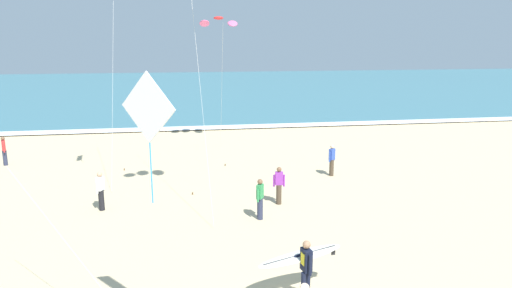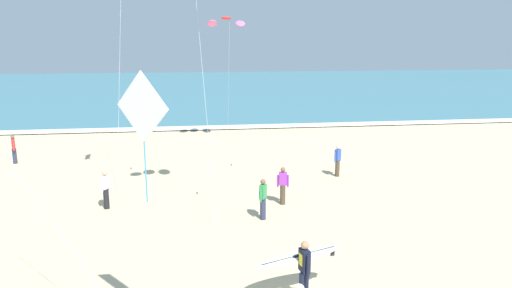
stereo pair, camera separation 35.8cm
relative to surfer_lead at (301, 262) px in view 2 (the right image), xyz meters
The scene contains 10 objects.
ocean_water 53.93m from the surfer_lead, 91.03° to the left, with size 160.00×60.00×0.08m, color teal.
shoreline_foam 24.25m from the surfer_lead, 92.30° to the left, with size 160.00×1.60×0.01m, color white.
surfer_lead is the anchor object (origin of this frame).
kite_diamond_ivory_mid 6.02m from the surfer_lead, 150.25° to the right, with size 4.22×3.69×6.16m.
kite_arc_scarlet_high 19.30m from the surfer_lead, 91.88° to the left, with size 2.32×5.30×8.01m.
bystander_purple_top 7.20m from the surfer_lead, 83.03° to the left, with size 0.50×0.22×1.59m.
bystander_red_top 19.86m from the surfer_lead, 128.99° to the left, with size 0.28×0.47×1.59m.
bystander_white_top 9.84m from the surfer_lead, 129.60° to the left, with size 0.31×0.45×1.59m.
bystander_blue_top 11.57m from the surfer_lead, 68.08° to the left, with size 0.41×0.35×1.59m.
bystander_green_top 5.62m from the surfer_lead, 91.83° to the left, with size 0.32×0.43×1.59m.
Camera 2 is at (-1.67, -7.45, 6.73)m, focal length 32.81 mm.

